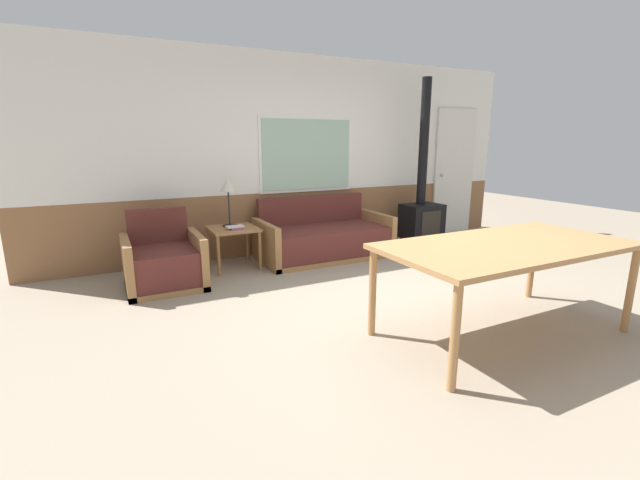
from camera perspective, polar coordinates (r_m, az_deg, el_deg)
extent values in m
plane|color=gray|center=(4.21, 13.22, -8.98)|extent=(16.00, 16.00, 0.00)
cube|color=#8E603D|center=(6.25, -2.21, 2.68)|extent=(7.20, 0.06, 0.86)
cube|color=white|center=(6.15, -2.33, 15.15)|extent=(7.20, 0.06, 1.84)
cube|color=white|center=(6.13, -1.73, 11.32)|extent=(1.42, 0.01, 1.04)
cube|color=#99BCA8|center=(6.13, -1.71, 11.32)|extent=(1.34, 0.02, 0.96)
cube|color=#9E7042|center=(5.85, 0.59, -2.03)|extent=(1.76, 0.88, 0.06)
cube|color=#5B2823|center=(5.79, 0.69, -0.09)|extent=(1.60, 0.80, 0.36)
cube|color=#5B2823|center=(6.08, -1.11, 4.12)|extent=(1.60, 0.10, 0.39)
cube|color=#9E7042|center=(5.47, -7.24, -0.56)|extent=(0.08, 0.88, 0.56)
cube|color=#9E7042|center=(6.22, 7.48, 1.11)|extent=(0.08, 0.88, 0.56)
cube|color=#9E7042|center=(4.99, -19.85, -5.54)|extent=(0.80, 0.80, 0.06)
cube|color=#5B2823|center=(4.91, -20.01, -3.25)|extent=(0.64, 0.72, 0.37)
cube|color=#5B2823|center=(5.18, -20.86, 1.82)|extent=(0.64, 0.10, 0.39)
cube|color=#9E7042|center=(4.90, -24.26, -3.19)|extent=(0.08, 0.80, 0.57)
cube|color=#9E7042|center=(4.97, -15.96, -2.29)|extent=(0.08, 0.80, 0.57)
cube|color=#9E7042|center=(5.39, -11.54, 1.47)|extent=(0.57, 0.57, 0.03)
cylinder|color=#9E7042|center=(5.15, -13.37, -2.10)|extent=(0.04, 0.04, 0.48)
cylinder|color=#9E7042|center=(5.28, -7.99, -1.47)|extent=(0.04, 0.04, 0.48)
cylinder|color=#9E7042|center=(5.63, -14.63, -0.86)|extent=(0.04, 0.04, 0.48)
cylinder|color=#9E7042|center=(5.76, -9.66, -0.32)|extent=(0.04, 0.04, 0.48)
cylinder|color=#262628|center=(5.48, -11.93, 1.91)|extent=(0.18, 0.18, 0.02)
cylinder|color=#262628|center=(5.44, -12.03, 4.17)|extent=(0.02, 0.02, 0.42)
cone|color=beige|center=(5.41, -12.18, 7.29)|extent=(0.20, 0.20, 0.18)
cube|color=#994C84|center=(5.29, -11.12, 1.55)|extent=(0.16, 0.14, 0.02)
cube|color=white|center=(5.29, -11.28, 1.77)|extent=(0.21, 0.11, 0.02)
cube|color=#B27F4C|center=(3.70, 23.70, -0.72)|extent=(2.04, 1.03, 0.04)
cylinder|color=#B27F4C|center=(2.85, 17.53, -12.37)|extent=(0.06, 0.06, 0.73)
cylinder|color=#B27F4C|center=(4.36, 36.06, -5.44)|extent=(0.06, 0.06, 0.73)
cylinder|color=#B27F4C|center=(3.50, 7.01, -6.98)|extent=(0.06, 0.06, 0.73)
cylinder|color=#B27F4C|center=(4.81, 26.43, -2.71)|extent=(0.06, 0.06, 0.73)
cylinder|color=black|center=(6.55, 12.62, -0.54)|extent=(0.04, 0.04, 0.10)
cylinder|color=black|center=(6.85, 15.66, -0.11)|extent=(0.04, 0.04, 0.10)
cylinder|color=black|center=(6.81, 10.80, 0.07)|extent=(0.04, 0.04, 0.10)
cylinder|color=black|center=(7.10, 13.80, 0.46)|extent=(0.04, 0.04, 0.10)
cube|color=black|center=(6.76, 13.37, 2.51)|extent=(0.59, 0.43, 0.51)
cube|color=black|center=(6.60, 14.59, 2.19)|extent=(0.35, 0.01, 0.36)
cylinder|color=black|center=(6.68, 13.67, 12.53)|extent=(0.14, 0.14, 1.84)
cube|color=silver|center=(7.73, 17.43, 8.66)|extent=(0.84, 0.04, 2.08)
sphere|color=silver|center=(7.50, 15.99, 8.32)|extent=(0.06, 0.06, 0.06)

